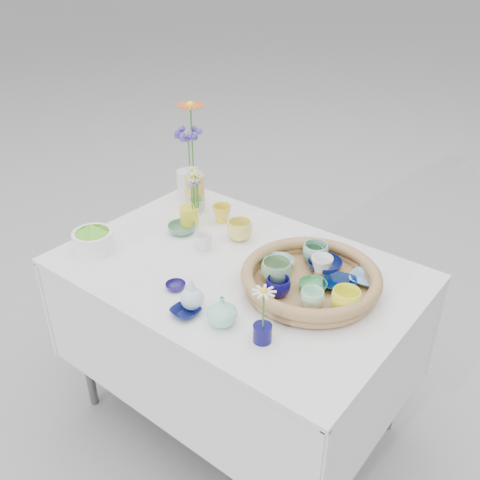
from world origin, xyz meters
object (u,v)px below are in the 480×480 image
Objects in this scene: display_table at (237,414)px; tall_vase_yellow at (195,191)px; wicker_tray at (311,280)px; bud_vase_seafoam at (222,311)px.

tall_vase_yellow is (-0.44, 0.26, 0.84)m from display_table.
tall_vase_yellow reaches higher than display_table.
wicker_tray is 3.14× the size of tall_vase_yellow.
bud_vase_seafoam is 0.81m from tall_vase_yellow.
wicker_tray is 0.75m from tall_vase_yellow.
tall_vase_yellow is (-0.60, 0.54, 0.03)m from bud_vase_seafoam.
tall_vase_yellow is (-0.72, 0.21, 0.04)m from wicker_tray.
bud_vase_seafoam reaches higher than wicker_tray.
wicker_tray reaches higher than display_table.
tall_vase_yellow is at bearing 148.96° from display_table.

